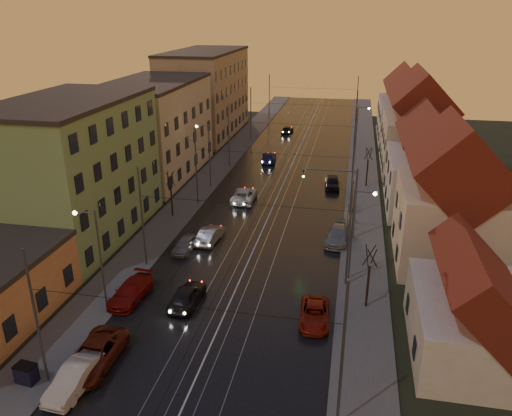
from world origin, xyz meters
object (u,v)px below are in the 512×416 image
Objects in this scene: street_lamp_0 at (96,250)px; driving_car_2 at (244,195)px; parked_right_1 at (338,235)px; parked_left_2 at (131,291)px; driving_car_3 at (269,157)px; driving_car_4 at (287,130)px; dumpster at (26,374)px; parked_left_3 at (185,245)px; driving_car_1 at (210,235)px; street_lamp_3 at (359,128)px; street_lamp_2 at (207,150)px; traffic_light_mast at (345,194)px; parked_left_0 at (75,378)px; street_lamp_1 at (356,226)px; parked_right_0 at (315,314)px; driving_car_0 at (187,295)px; parked_right_2 at (332,183)px; parked_left_1 at (94,355)px.

driving_car_2 is at bearing 77.09° from street_lamp_0.
street_lamp_0 is 1.60× the size of parked_right_1.
street_lamp_0 reaches higher than parked_left_2.
street_lamp_0 is 22.91m from parked_right_1.
parked_right_1 is (11.14, -25.38, 0.01)m from driving_car_3.
driving_car_4 reaches higher than dumpster.
parked_left_2 is at bearing -94.53° from parked_left_3.
driving_car_1 reaches higher than parked_left_3.
driving_car_4 is at bearing 129.76° from street_lamp_3.
parked_right_1 is at bearing -37.65° from street_lamp_2.
driving_car_1 is 0.90× the size of driving_car_3.
parked_left_2 is (-4.01, -22.40, -0.03)m from driving_car_2.
street_lamp_0 is at bearing 91.94° from driving_car_4.
driving_car_4 is (-11.34, 42.96, -3.93)m from traffic_light_mast.
street_lamp_2 is at bearing 97.57° from parked_left_0.
street_lamp_1 reaches higher than parked_right_0.
parked_left_3 is (-14.19, -5.59, -3.95)m from traffic_light_mast.
street_lamp_0 is 1.00× the size of street_lamp_1.
driving_car_0 is at bearing 83.50° from driving_car_3.
street_lamp_0 is 1.76× the size of parked_right_0.
street_lamp_3 is at bearing -109.12° from driving_car_1.
parked_left_2 is at bearing 6.44° from driving_car_0.
street_lamp_0 is at bearing 110.21° from parked_left_0.
street_lamp_2 is at bearing -174.89° from parked_right_2.
dumpster is at bearing 75.63° from driving_car_3.
parked_right_2 is at bearing 63.06° from parked_left_3.
parked_left_1 is at bearing 94.65° from driving_car_4.
street_lamp_1 reaches higher than dumpster.
dumpster is (-6.22, -48.78, -0.01)m from driving_car_3.
driving_car_1 is 2.93m from parked_left_3.
parked_right_1 is at bearing -125.29° from driving_car_0.
street_lamp_3 reaches higher than driving_car_2.
driving_car_0 is 0.92× the size of driving_car_3.
street_lamp_3 is 6.67× the size of dumpster.
driving_car_3 is 0.89× the size of parked_left_1.
parked_right_0 is (12.76, -8.97, -0.01)m from parked_left_3.
parked_left_1 is (-3.05, -46.43, 0.06)m from driving_car_3.
parked_left_3 is (2.90, -17.60, -4.24)m from street_lamp_2.
traffic_light_mast is at bearing 43.10° from street_lamp_0.
street_lamp_3 is 55.75m from dumpster.
parked_left_3 is at bearing 77.85° from driving_car_3.
parked_left_3 is 0.76× the size of parked_right_1.
street_lamp_0 and street_lamp_3 have the same top height.
street_lamp_3 is 1.77× the size of driving_car_0.
driving_car_3 is at bearing 101.46° from parked_right_0.
street_lamp_0 reaches higher than parked_right_2.
driving_car_4 is 67.16m from parked_left_0.
parked_left_2 is at bearing 47.47° from street_lamp_0.
street_lamp_0 reaches higher than driving_car_2.
parked_left_0 reaches higher than driving_car_1.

